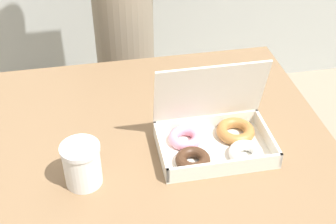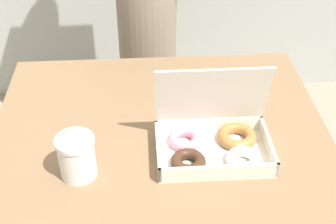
% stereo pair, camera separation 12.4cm
% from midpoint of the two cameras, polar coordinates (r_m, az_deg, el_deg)
% --- Properties ---
extents(table, '(0.97, 0.83, 0.74)m').
position_cam_midpoint_polar(table, '(1.61, 1.44, -12.60)').
color(table, brown).
rests_on(table, ground_plane).
extents(donut_box, '(0.31, 0.22, 0.24)m').
position_cam_midpoint_polar(donut_box, '(1.27, 8.48, -3.53)').
color(donut_box, white).
rests_on(donut_box, table).
extents(coffee_cup, '(0.10, 0.10, 0.12)m').
position_cam_midpoint_polar(coffee_cup, '(1.19, -8.13, -5.55)').
color(coffee_cup, white).
rests_on(coffee_cup, table).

